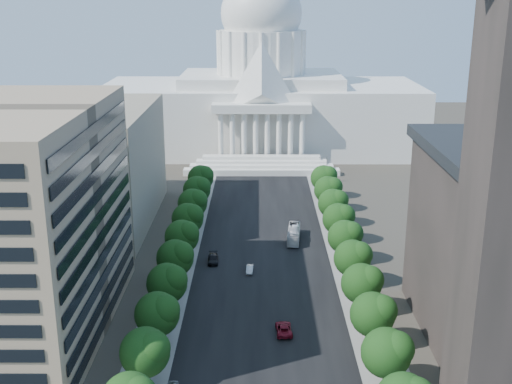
{
  "coord_description": "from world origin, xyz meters",
  "views": [
    {
      "loc": [
        -1.11,
        -60.35,
        56.93
      ],
      "look_at": [
        -1.61,
        78.2,
        14.64
      ],
      "focal_mm": 45.0,
      "sensor_mm": 36.0,
      "label": 1
    }
  ],
  "objects_px": {
    "car_silver": "(250,269)",
    "car_red": "(284,329)",
    "car_dark_b": "(213,259)",
    "city_bus": "(294,234)"
  },
  "relations": [
    {
      "from": "car_silver",
      "to": "car_dark_b",
      "type": "bearing_deg",
      "value": 150.15
    },
    {
      "from": "car_silver",
      "to": "car_red",
      "type": "bearing_deg",
      "value": -73.64
    },
    {
      "from": "car_red",
      "to": "car_dark_b",
      "type": "bearing_deg",
      "value": -67.91
    },
    {
      "from": "city_bus",
      "to": "car_dark_b",
      "type": "bearing_deg",
      "value": -138.41
    },
    {
      "from": "car_red",
      "to": "car_dark_b",
      "type": "distance_m",
      "value": 34.56
    },
    {
      "from": "car_silver",
      "to": "car_red",
      "type": "xyz_separation_m",
      "value": [
        6.35,
        -26.06,
        0.14
      ]
    },
    {
      "from": "car_silver",
      "to": "city_bus",
      "type": "relative_size",
      "value": 0.35
    },
    {
      "from": "car_silver",
      "to": "car_red",
      "type": "relative_size",
      "value": 0.7
    },
    {
      "from": "car_silver",
      "to": "car_dark_b",
      "type": "height_order",
      "value": "car_dark_b"
    },
    {
      "from": "car_silver",
      "to": "car_dark_b",
      "type": "relative_size",
      "value": 0.73
    }
  ]
}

